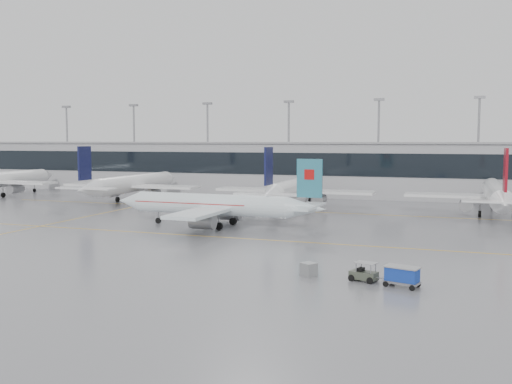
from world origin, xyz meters
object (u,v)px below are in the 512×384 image
(air_canada_jet, at_px, (219,206))
(gse_unit, at_px, (309,270))
(baggage_cart, at_px, (402,275))
(baggage_tug, at_px, (364,274))

(air_canada_jet, relative_size, gse_unit, 25.90)
(baggage_cart, relative_size, gse_unit, 2.54)
(baggage_tug, bearing_deg, baggage_cart, 0.00)
(baggage_cart, bearing_deg, gse_unit, -171.88)
(baggage_cart, distance_m, gse_unit, 8.74)
(air_canada_jet, distance_m, baggage_tug, 36.07)
(air_canada_jet, relative_size, baggage_cart, 10.21)
(baggage_tug, xyz_separation_m, baggage_cart, (3.47, -0.97, 0.45))
(baggage_tug, bearing_deg, gse_unit, -166.25)
(air_canada_jet, distance_m, gse_unit, 32.51)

